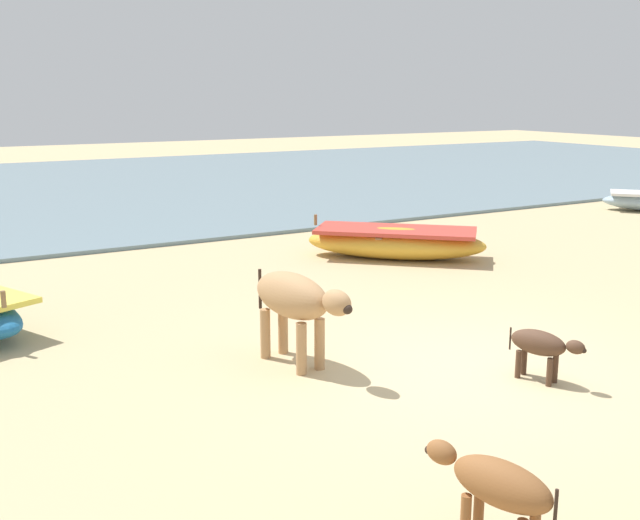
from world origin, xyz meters
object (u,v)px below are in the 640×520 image
(fishing_boat_0, at_px, (395,242))
(calf_far_brown, at_px, (497,486))
(calf_near_dark, at_px, (541,345))
(cow_adult_tan, at_px, (295,300))

(fishing_boat_0, distance_m, calf_far_brown, 9.05)
(calf_near_dark, distance_m, calf_far_brown, 3.22)
(calf_near_dark, bearing_deg, calf_far_brown, -68.81)
(fishing_boat_0, distance_m, calf_near_dark, 6.11)
(cow_adult_tan, xyz_separation_m, calf_far_brown, (-0.50, -3.74, -0.28))
(fishing_boat_0, xyz_separation_m, calf_far_brown, (-4.73, -7.71, 0.17))
(fishing_boat_0, relative_size, calf_near_dark, 3.83)
(fishing_boat_0, distance_m, cow_adult_tan, 5.82)
(fishing_boat_0, relative_size, cow_adult_tan, 1.98)
(fishing_boat_0, bearing_deg, calf_far_brown, 101.29)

